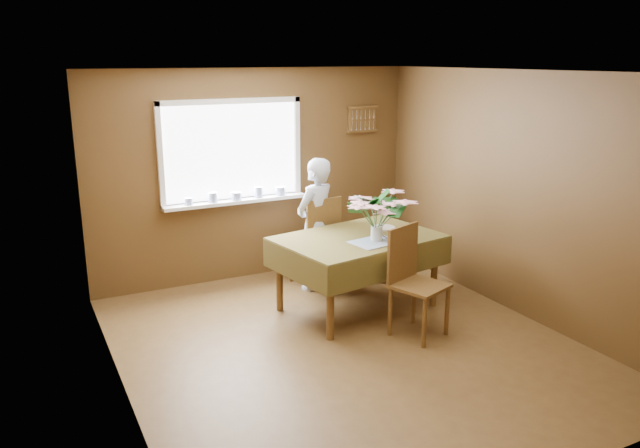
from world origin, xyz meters
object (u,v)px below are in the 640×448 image
chair_far (318,238)px  seated_woman (316,224)px  dining_table (358,245)px  chair_near (412,277)px  flower_bouquet (377,207)px

chair_far → seated_woman: seated_woman is taller
dining_table → chair_near: bearing=-88.2°
chair_far → chair_near: (0.22, -1.57, -0.00)m
dining_table → seated_woman: (-0.13, 0.75, 0.06)m
chair_far → chair_near: chair_far is taller
chair_near → flower_bouquet: 0.81m
chair_far → flower_bouquet: 1.17m
dining_table → chair_near: size_ratio=1.71×
chair_near → flower_bouquet: bearing=76.0°
chair_near → seated_woman: (-0.28, 1.52, 0.19)m
chair_far → flower_bouquet: flower_bouquet is taller
chair_near → flower_bouquet: (-0.06, 0.56, 0.58)m
chair_far → seated_woman: bearing=35.8°
chair_far → flower_bouquet: bearing=92.3°
chair_near → flower_bouquet: size_ratio=1.71×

